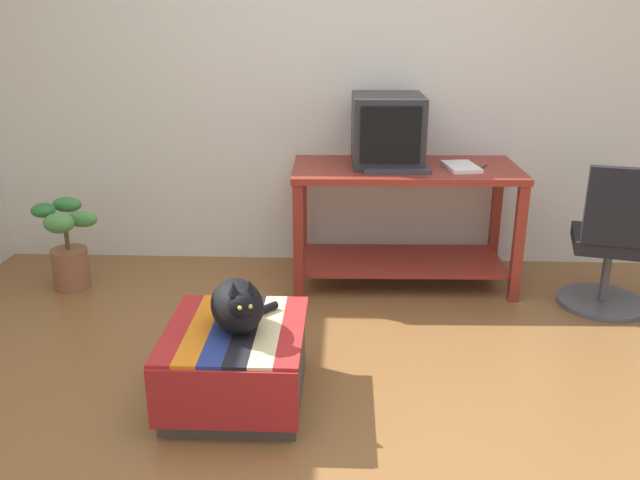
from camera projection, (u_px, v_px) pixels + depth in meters
ground_plane at (328, 427)px, 2.83m from camera, size 14.00×14.00×0.00m
back_wall at (338, 71)px, 4.32m from camera, size 8.00×0.10×2.60m
desk at (404, 205)px, 4.14m from camera, size 1.41×0.69×0.77m
tv_monitor at (387, 131)px, 4.06m from camera, size 0.44×0.49×0.43m
keyboard at (396, 170)px, 3.92m from camera, size 0.41×0.18×0.02m
book at (461, 167)px, 4.00m from camera, size 0.22×0.31×0.02m
ottoman_with_blanket at (236, 363)px, 2.98m from camera, size 0.62×0.69×0.36m
cat at (238, 305)px, 2.86m from camera, size 0.33×0.41×0.28m
potted_plant at (68, 248)px, 4.13m from camera, size 0.40×0.39×0.56m
office_chair at (612, 248)px, 3.80m from camera, size 0.52×0.52×0.89m
pen at (484, 167)px, 4.02m from camera, size 0.07×0.13×0.01m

